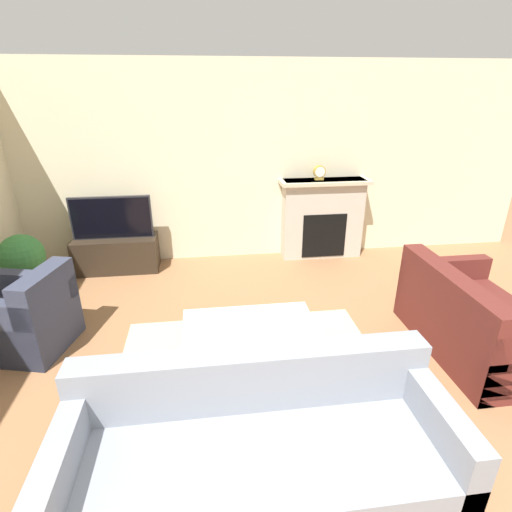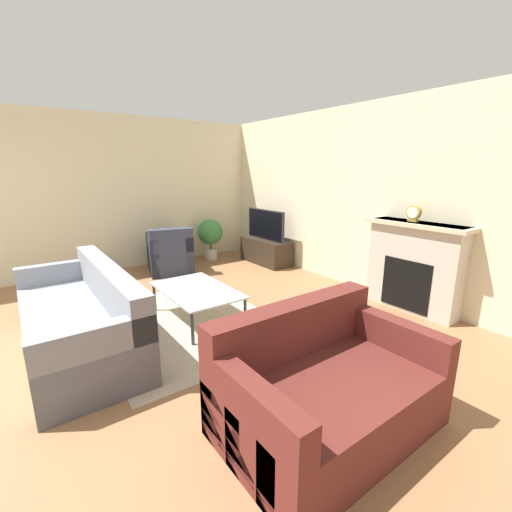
% 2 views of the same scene
% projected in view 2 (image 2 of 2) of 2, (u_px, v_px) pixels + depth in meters
% --- Properties ---
extents(wall_back, '(8.78, 0.06, 2.70)m').
position_uv_depth(wall_back, '(347.00, 198.00, 5.28)').
color(wall_back, beige).
rests_on(wall_back, ground_plane).
extents(wall_left, '(0.06, 7.95, 2.70)m').
position_uv_depth(wall_left, '(126.00, 194.00, 6.15)').
color(wall_left, beige).
rests_on(wall_left, ground_plane).
extents(area_rug, '(2.39, 1.94, 0.00)m').
position_uv_depth(area_rug, '(185.00, 322.00, 4.09)').
color(area_rug, '#B7A88E').
rests_on(area_rug, ground_plane).
extents(fireplace, '(1.27, 0.36, 1.15)m').
position_uv_depth(fireplace, '(414.00, 265.00, 4.35)').
color(fireplace, '#BCB2A3').
rests_on(fireplace, ground_plane).
extents(tv_stand, '(1.10, 0.44, 0.47)m').
position_uv_depth(tv_stand, '(265.00, 251.00, 6.65)').
color(tv_stand, '#2D2319').
rests_on(tv_stand, ground_plane).
extents(tv, '(1.04, 0.06, 0.57)m').
position_uv_depth(tv, '(266.00, 225.00, 6.52)').
color(tv, '#232328').
rests_on(tv, tv_stand).
extents(couch_sectional, '(2.29, 0.90, 0.82)m').
position_uv_depth(couch_sectional, '(81.00, 320.00, 3.49)').
color(couch_sectional, gray).
rests_on(couch_sectional, ground_plane).
extents(couch_loveseat, '(0.96, 1.49, 0.82)m').
position_uv_depth(couch_loveseat, '(324.00, 388.00, 2.40)').
color(couch_loveseat, '#5B231E').
rests_on(couch_loveseat, ground_plane).
extents(armchair_by_window, '(1.01, 0.91, 0.82)m').
position_uv_depth(armchair_by_window, '(170.00, 255.00, 6.08)').
color(armchair_by_window, '#33384C').
rests_on(armchair_by_window, ground_plane).
extents(coffee_table, '(1.19, 0.74, 0.39)m').
position_uv_depth(coffee_table, '(197.00, 291.00, 4.11)').
color(coffee_table, '#333338').
rests_on(coffee_table, ground_plane).
extents(potted_plant, '(0.50, 0.50, 0.81)m').
position_uv_depth(potted_plant, '(210.00, 234.00, 6.86)').
color(potted_plant, beige).
rests_on(potted_plant, ground_plane).
extents(mantel_clock, '(0.17, 0.07, 0.20)m').
position_uv_depth(mantel_clock, '(414.00, 213.00, 4.26)').
color(mantel_clock, '#B79338').
rests_on(mantel_clock, fireplace).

